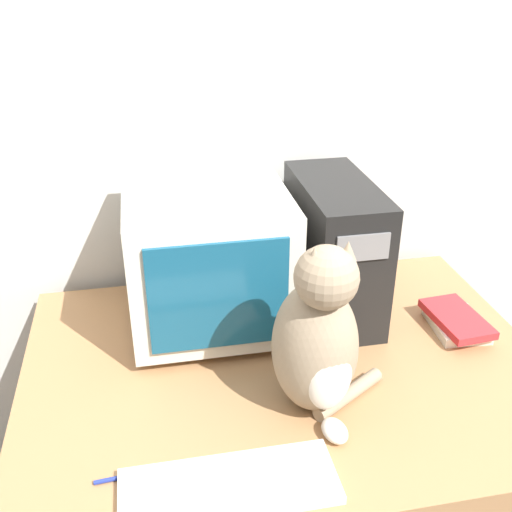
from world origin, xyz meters
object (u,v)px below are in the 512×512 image
Objects in this scene: computer_tower at (334,248)px; cat at (318,340)px; book_stack at (457,322)px; pen at (135,475)px; crt_monitor at (208,258)px; keyboard at (229,486)px.

cat is (-0.16, -0.41, -0.01)m from computer_tower.
book_stack is 1.36× the size of pen.
keyboard is at bearing -93.77° from crt_monitor.
cat reaches higher than book_stack.
keyboard is at bearing -122.97° from computer_tower.
crt_monitor is at bearing -178.46° from computer_tower.
keyboard is 1.96× the size of book_stack.
computer_tower is at bearing 57.03° from keyboard.
pen is (-0.57, -0.54, -0.19)m from computer_tower.
cat is 1.96× the size of book_stack.
keyboard reaches higher than pen.
computer_tower is at bearing 149.11° from book_stack.
book_stack reaches higher than pen.
crt_monitor is 1.99× the size of book_stack.
cat is at bearing 17.69° from pen.
pen is at bearing -136.87° from computer_tower.
crt_monitor is 0.60m from pen.
pen is (-0.88, -0.35, -0.02)m from book_stack.
cat reaches higher than keyboard.
cat is 2.67× the size of pen.
book_stack is at bearing 16.62° from cat.
cat is at bearing 41.07° from keyboard.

